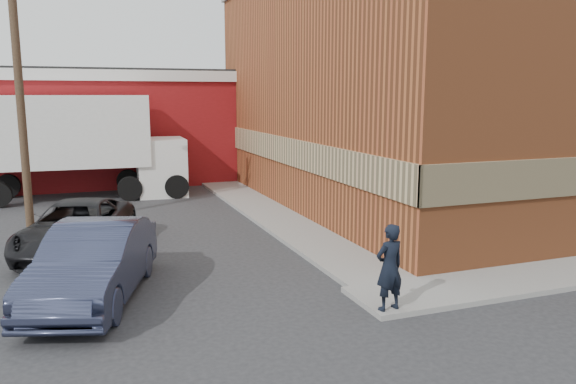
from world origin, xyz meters
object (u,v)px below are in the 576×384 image
object	(u,v)px
utility_pole	(19,83)
suv_a	(77,228)
man	(389,267)
warehouse	(74,126)
sedan	(94,263)
box_truck	(86,140)
brick_building	(444,87)

from	to	relation	value
utility_pole	suv_a	size ratio (longest dim) A/B	1.73
man	suv_a	world-z (taller)	man
warehouse	man	world-z (taller)	warehouse
sedan	warehouse	bearing A→B (deg)	108.98
suv_a	box_truck	bearing A→B (deg)	102.95
utility_pole	sedan	bearing A→B (deg)	-76.49
utility_pole	box_truck	world-z (taller)	utility_pole
warehouse	utility_pole	distance (m)	11.27
utility_pole	suv_a	world-z (taller)	utility_pole
warehouse	sedan	world-z (taller)	warehouse
brick_building	man	bearing A→B (deg)	-129.51
man	box_truck	bearing A→B (deg)	-80.16
suv_a	box_truck	xyz separation A→B (m)	(0.50, 8.84, 1.79)
brick_building	man	size ratio (longest dim) A/B	10.34
utility_pole	brick_building	bearing A→B (deg)	-0.02
warehouse	utility_pole	xyz separation A→B (m)	(-1.50, -11.00, 1.93)
brick_building	sedan	bearing A→B (deg)	-152.02
sedan	box_truck	distance (m)	12.95
utility_pole	man	world-z (taller)	utility_pole
utility_pole	sedan	distance (m)	8.69
utility_pole	man	bearing A→B (deg)	-55.32
box_truck	suv_a	bearing A→B (deg)	-90.28
box_truck	sedan	bearing A→B (deg)	-87.75
brick_building	box_truck	bearing A→B (deg)	159.29
brick_building	utility_pole	size ratio (longest dim) A/B	2.03
warehouse	brick_building	bearing A→B (deg)	-37.20
utility_pole	sedan	xyz separation A→B (m)	(1.81, -7.54, -3.92)
warehouse	box_truck	bearing A→B (deg)	-85.25
sedan	utility_pole	bearing A→B (deg)	121.52
brick_building	man	xyz separation A→B (m)	(-8.70, -10.55, -3.68)
suv_a	box_truck	size ratio (longest dim) A/B	0.58
warehouse	sedan	bearing A→B (deg)	-89.04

